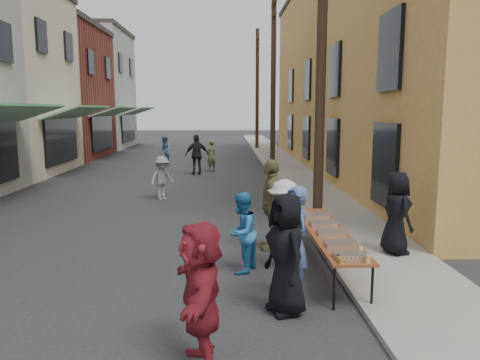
{
  "coord_description": "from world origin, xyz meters",
  "views": [
    {
      "loc": [
        1.87,
        -9.06,
        3.04
      ],
      "look_at": [
        2.22,
        2.41,
        1.3
      ],
      "focal_mm": 35.0,
      "sensor_mm": 36.0,
      "label": 1
    }
  ],
  "objects": [
    {
      "name": "condiment_jar_b",
      "position": [
        3.58,
        -2.31,
        0.79
      ],
      "size": [
        0.07,
        0.07,
        0.08
      ],
      "primitive_type": "cylinder",
      "color": "#A57F26",
      "rests_on": "serving_table"
    },
    {
      "name": "catering_tray_foil_d",
      "position": [
        3.8,
        -0.06,
        0.79
      ],
      "size": [
        0.5,
        0.33,
        0.08
      ],
      "primitive_type": "cube",
      "color": "#B2B2B7",
      "rests_on": "serving_table"
    },
    {
      "name": "catering_tray_sausage",
      "position": [
        3.8,
        -2.11,
        0.79
      ],
      "size": [
        0.5,
        0.33,
        0.08
      ],
      "primitive_type": "cube",
      "color": "maroon",
      "rests_on": "serving_table"
    },
    {
      "name": "condiment_jar_a",
      "position": [
        3.58,
        -2.41,
        0.79
      ],
      "size": [
        0.07,
        0.07,
        0.08
      ],
      "primitive_type": "cylinder",
      "color": "#A57F26",
      "rests_on": "serving_table"
    },
    {
      "name": "sidewalk",
      "position": [
        5.0,
        15.0,
        0.05
      ],
      "size": [
        2.2,
        60.0,
        0.1
      ],
      "primitive_type": "cube",
      "color": "gray",
      "rests_on": "ground"
    },
    {
      "name": "catering_tray_buns_end",
      "position": [
        3.8,
        0.64,
        0.79
      ],
      "size": [
        0.5,
        0.33,
        0.08
      ],
      "primitive_type": "cube",
      "color": "tan",
      "rests_on": "serving_table"
    },
    {
      "name": "catering_tray_foil_b",
      "position": [
        3.8,
        -1.46,
        0.79
      ],
      "size": [
        0.5,
        0.33,
        0.08
      ],
      "primitive_type": "cube",
      "color": "#B2B2B7",
      "rests_on": "serving_table"
    },
    {
      "name": "utility_pole_mid",
      "position": [
        4.3,
        15.0,
        4.5
      ],
      "size": [
        0.26,
        0.26,
        9.0
      ],
      "primitive_type": "cylinder",
      "color": "#2D2116",
      "rests_on": "ground"
    },
    {
      "name": "condiment_jar_c",
      "position": [
        3.58,
        -2.21,
        0.79
      ],
      "size": [
        0.07,
        0.07,
        0.08
      ],
      "primitive_type": "cylinder",
      "color": "#A57F26",
      "rests_on": "serving_table"
    },
    {
      "name": "passerby_left",
      "position": [
        -0.28,
        6.66,
        0.74
      ],
      "size": [
        1.07,
        1.05,
        1.47
      ],
      "primitive_type": "imported",
      "rotation": [
        0.0,
        0.0,
        0.76
      ],
      "color": "gray",
      "rests_on": "ground"
    },
    {
      "name": "utility_pole_far",
      "position": [
        4.3,
        27.0,
        4.5
      ],
      "size": [
        0.26,
        0.26,
        9.0
      ],
      "primitive_type": "cylinder",
      "color": "#2D2116",
      "rests_on": "ground"
    },
    {
      "name": "serving_table",
      "position": [
        3.8,
        -0.46,
        0.71
      ],
      "size": [
        0.7,
        4.0,
        0.75
      ],
      "color": "brown",
      "rests_on": "ground"
    },
    {
      "name": "passerby_mid",
      "position": [
        0.54,
        12.72,
        0.94
      ],
      "size": [
        1.18,
        0.69,
        1.88
      ],
      "primitive_type": "imported",
      "rotation": [
        0.0,
        0.0,
        3.37
      ],
      "color": "black",
      "rests_on": "ground"
    },
    {
      "name": "guest_front_a",
      "position": [
        2.76,
        -2.39,
        0.92
      ],
      "size": [
        0.86,
        1.04,
        1.83
      ],
      "primitive_type": "imported",
      "rotation": [
        0.0,
        0.0,
        -1.22
      ],
      "color": "black",
      "rests_on": "ground"
    },
    {
      "name": "server",
      "position": [
        5.35,
        0.16,
        0.95
      ],
      "size": [
        0.72,
        0.93,
        1.7
      ],
      "primitive_type": "imported",
      "rotation": [
        0.0,
        0.0,
        1.8
      ],
      "color": "black",
      "rests_on": "sidewalk"
    },
    {
      "name": "guest_front_b",
      "position": [
        2.97,
        -1.8,
        0.92
      ],
      "size": [
        0.61,
        0.77,
        1.84
      ],
      "primitive_type": "imported",
      "rotation": [
        0.0,
        0.0,
        -1.29
      ],
      "color": "#4C6093",
      "rests_on": "ground"
    },
    {
      "name": "cup_stack",
      "position": [
        4.0,
        -2.36,
        0.81
      ],
      "size": [
        0.08,
        0.08,
        0.12
      ],
      "primitive_type": "cylinder",
      "color": "tan",
      "rests_on": "serving_table"
    },
    {
      "name": "catering_tray_buns",
      "position": [
        3.8,
        -0.76,
        0.79
      ],
      "size": [
        0.5,
        0.33,
        0.08
      ],
      "primitive_type": "cube",
      "color": "tan",
      "rests_on": "serving_table"
    },
    {
      "name": "passerby_far",
      "position": [
        -1.41,
        16.19,
        0.82
      ],
      "size": [
        0.77,
        0.9,
        1.63
      ],
      "primitive_type": "imported",
      "rotation": [
        0.0,
        0.0,
        4.92
      ],
      "color": "#4A6E8F",
      "rests_on": "ground"
    },
    {
      "name": "ground",
      "position": [
        0.0,
        0.0,
        0.0
      ],
      "size": [
        120.0,
        120.0,
        0.0
      ],
      "primitive_type": "plane",
      "color": "#28282B",
      "rests_on": "ground"
    },
    {
      "name": "guest_front_c",
      "position": [
        2.16,
        -0.59,
        0.76
      ],
      "size": [
        0.84,
        0.92,
        1.52
      ],
      "primitive_type": "imported",
      "rotation": [
        0.0,
        0.0,
        -2.01
      ],
      "color": "teal",
      "rests_on": "ground"
    },
    {
      "name": "guest_front_e",
      "position": [
        2.86,
        0.87,
        0.99
      ],
      "size": [
        0.54,
        1.18,
        1.98
      ],
      "primitive_type": "imported",
      "rotation": [
        0.0,
        0.0,
        -1.62
      ],
      "color": "olive",
      "rests_on": "ground"
    },
    {
      "name": "building_ochre",
      "position": [
        11.1,
        14.0,
        5.0
      ],
      "size": [
        10.0,
        28.0,
        10.0
      ],
      "primitive_type": "cube",
      "color": "#C38845",
      "rests_on": "ground"
    },
    {
      "name": "guest_front_d",
      "position": [
        2.98,
        -0.47,
        0.87
      ],
      "size": [
        0.82,
        1.21,
        1.74
      ],
      "primitive_type": "imported",
      "rotation": [
        0.0,
        0.0,
        -1.73
      ],
      "color": "silver",
      "rests_on": "ground"
    },
    {
      "name": "passerby_right",
      "position": [
        1.16,
        13.85,
        0.79
      ],
      "size": [
        0.67,
        0.68,
        1.58
      ],
      "primitive_type": "imported",
      "rotation": [
        0.0,
        0.0,
        3.96
      ],
      "color": "#5A683C",
      "rests_on": "ground"
    },
    {
      "name": "utility_pole_near",
      "position": [
        4.3,
        3.0,
        4.5
      ],
      "size": [
        0.26,
        0.26,
        9.0
      ],
      "primitive_type": "cylinder",
      "color": "#2D2116",
      "rests_on": "ground"
    },
    {
      "name": "guest_queue_back",
      "position": [
        1.57,
        -3.83,
        0.89
      ],
      "size": [
        0.71,
        1.69,
        1.77
      ],
      "primitive_type": "imported",
      "rotation": [
        0.0,
        0.0,
        -1.45
      ],
      "color": "maroon",
      "rests_on": "ground"
    }
  ]
}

